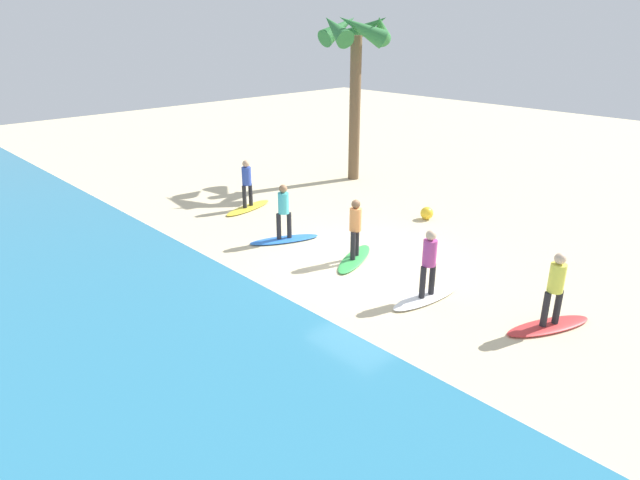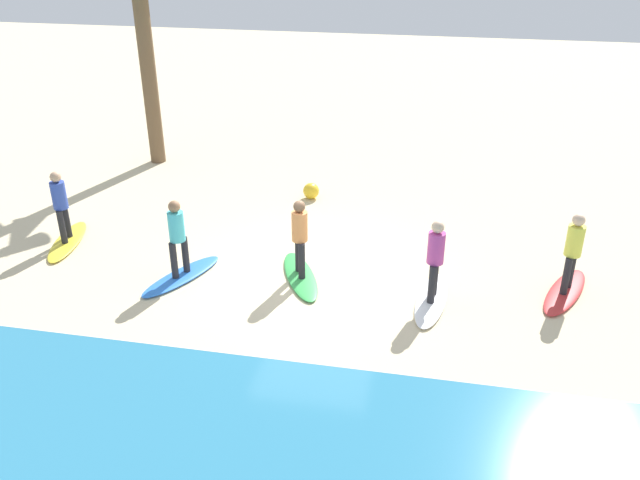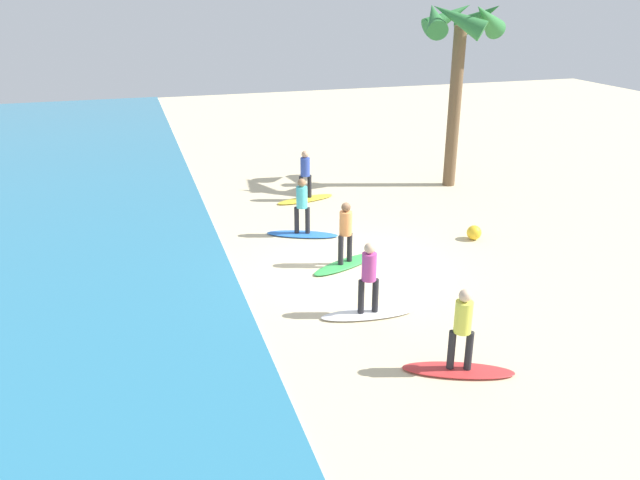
# 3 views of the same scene
# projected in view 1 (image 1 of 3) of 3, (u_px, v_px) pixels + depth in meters

# --- Properties ---
(ground_plane) EXTENTS (60.00, 60.00, 0.00)m
(ground_plane) POSITION_uv_depth(u_px,v_px,m) (366.00, 262.00, 14.84)
(ground_plane) COLOR beige
(surfboard_red) EXTENTS (1.33, 2.15, 0.09)m
(surfboard_red) POSITION_uv_depth(u_px,v_px,m) (548.00, 326.00, 11.63)
(surfboard_red) COLOR red
(surfboard_red) RESTS_ON ground
(surfer_red) EXTENTS (0.32, 0.44, 1.64)m
(surfer_red) POSITION_uv_depth(u_px,v_px,m) (556.00, 284.00, 11.26)
(surfer_red) COLOR #232328
(surfer_red) RESTS_ON surfboard_red
(surfboard_white) EXTENTS (0.78, 2.15, 0.09)m
(surfboard_white) POSITION_uv_depth(u_px,v_px,m) (426.00, 297.00, 12.84)
(surfboard_white) COLOR white
(surfboard_white) RESTS_ON ground
(surfer_white) EXTENTS (0.32, 0.46, 1.64)m
(surfer_white) POSITION_uv_depth(u_px,v_px,m) (429.00, 259.00, 12.47)
(surfer_white) COLOR #232328
(surfer_white) RESTS_ON surfboard_white
(surfboard_green) EXTENTS (1.37, 2.14, 0.09)m
(surfboard_green) POSITION_uv_depth(u_px,v_px,m) (354.00, 259.00, 14.93)
(surfboard_green) COLOR green
(surfboard_green) RESTS_ON ground
(surfer_green) EXTENTS (0.32, 0.43, 1.64)m
(surfer_green) POSITION_uv_depth(u_px,v_px,m) (355.00, 225.00, 14.56)
(surfer_green) COLOR #232328
(surfer_green) RESTS_ON surfboard_green
(surfboard_blue) EXTENTS (1.37, 2.15, 0.09)m
(surfboard_blue) POSITION_uv_depth(u_px,v_px,m) (284.00, 239.00, 16.24)
(surfboard_blue) COLOR blue
(surfboard_blue) RESTS_ON ground
(surfer_blue) EXTENTS (0.32, 0.43, 1.64)m
(surfer_blue) POSITION_uv_depth(u_px,v_px,m) (284.00, 208.00, 15.87)
(surfer_blue) COLOR #232328
(surfer_blue) RESTS_ON surfboard_blue
(surfboard_yellow) EXTENTS (0.99, 2.17, 0.09)m
(surfboard_yellow) POSITION_uv_depth(u_px,v_px,m) (248.00, 208.00, 19.01)
(surfboard_yellow) COLOR yellow
(surfboard_yellow) RESTS_ON ground
(surfer_yellow) EXTENTS (0.32, 0.45, 1.64)m
(surfer_yellow) POSITION_uv_depth(u_px,v_px,m) (247.00, 180.00, 18.64)
(surfer_yellow) COLOR #232328
(surfer_yellow) RESTS_ON surfboard_yellow
(palm_tree) EXTENTS (2.88, 3.03, 6.53)m
(palm_tree) POSITION_uv_depth(u_px,v_px,m) (356.00, 45.00, 20.78)
(palm_tree) COLOR brown
(palm_tree) RESTS_ON ground
(beach_ball) EXTENTS (0.42, 0.42, 0.42)m
(beach_ball) POSITION_uv_depth(u_px,v_px,m) (427.00, 213.00, 17.96)
(beach_ball) COLOR yellow
(beach_ball) RESTS_ON ground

